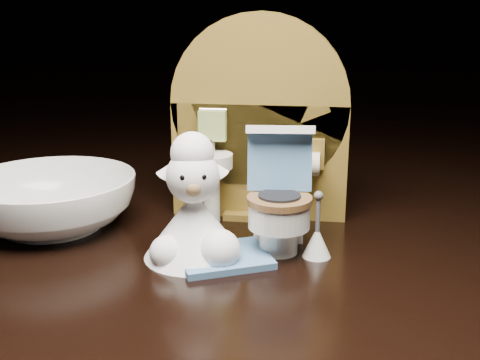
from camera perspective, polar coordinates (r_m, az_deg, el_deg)
The scene contains 6 objects.
backdrop_panel at distance 0.44m, azimuth 1.75°, elevation 4.71°, with size 0.13×0.05×0.15m.
toy_toilet at distance 0.39m, azimuth 3.73°, elevation -2.32°, with size 0.04×0.05×0.08m.
bath_mat at distance 0.38m, azimuth -1.59°, elevation -7.34°, with size 0.06×0.05×0.00m, color teal.
toilet_brush at distance 0.39m, azimuth 7.31°, elevation -5.63°, with size 0.02×0.02×0.04m.
plush_lamb at distance 0.38m, azimuth -4.36°, elevation -3.30°, with size 0.06×0.06×0.08m.
ceramic_bowl at distance 0.45m, azimuth -17.48°, elevation -2.02°, with size 0.12×0.12×0.04m, color white.
Camera 1 is at (0.05, -0.37, 0.16)m, focal length 45.00 mm.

